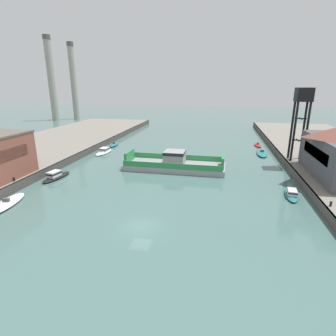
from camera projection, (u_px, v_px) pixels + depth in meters
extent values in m
plane|color=#476B66|center=(140.00, 226.00, 32.68)|extent=(400.00, 400.00, 0.00)
cube|color=gray|center=(2.00, 161.00, 57.81)|extent=(28.00, 140.00, 1.54)
cube|color=#4C4742|center=(62.00, 165.00, 55.32)|extent=(0.30, 140.00, 1.54)
cube|color=#4C4742|center=(298.00, 178.00, 47.18)|extent=(0.30, 140.00, 1.54)
cube|color=#939399|center=(175.00, 167.00, 54.76)|extent=(20.18, 7.55, 1.10)
cube|color=#2D8947|center=(178.00, 157.00, 57.72)|extent=(19.23, 0.52, 1.10)
cube|color=#2D8947|center=(171.00, 166.00, 51.16)|extent=(19.23, 0.52, 1.10)
cube|color=#939399|center=(175.00, 157.00, 54.21)|extent=(4.09, 4.01, 2.68)
cube|color=black|center=(175.00, 153.00, 53.92)|extent=(4.13, 4.05, 0.60)
cube|color=#2D8947|center=(223.00, 161.00, 52.38)|extent=(0.60, 5.00, 2.20)
cube|color=#2D8947|center=(130.00, 156.00, 56.18)|extent=(0.60, 5.00, 2.20)
ellipsoid|color=red|center=(258.00, 145.00, 75.74)|extent=(2.14, 5.12, 0.52)
cube|color=#4C4C51|center=(258.00, 143.00, 75.59)|extent=(0.61, 0.46, 0.50)
ellipsoid|color=black|center=(57.00, 177.00, 49.44)|extent=(2.89, 7.06, 0.49)
cube|color=silver|center=(54.00, 174.00, 48.75)|extent=(1.72, 2.56, 1.01)
cube|color=black|center=(54.00, 173.00, 48.72)|extent=(1.76, 2.63, 0.30)
ellipsoid|color=#237075|center=(114.00, 145.00, 76.33)|extent=(2.52, 5.78, 0.59)
cube|color=#4C4C51|center=(114.00, 143.00, 76.17)|extent=(0.69, 0.48, 0.50)
ellipsoid|color=#237075|center=(262.00, 153.00, 66.79)|extent=(3.01, 8.49, 0.59)
cube|color=#4C4C51|center=(262.00, 151.00, 66.63)|extent=(0.90, 0.45, 0.50)
ellipsoid|color=white|center=(7.00, 203.00, 38.25)|extent=(3.68, 8.13, 0.57)
cube|color=#4C4C51|center=(6.00, 200.00, 38.10)|extent=(0.95, 0.53, 0.50)
ellipsoid|color=#237075|center=(291.00, 195.00, 41.45)|extent=(2.49, 6.31, 0.51)
cube|color=silver|center=(292.00, 192.00, 40.86)|extent=(1.50, 2.28, 0.71)
cube|color=black|center=(292.00, 191.00, 40.83)|extent=(1.54, 2.35, 0.21)
ellipsoid|color=white|center=(104.00, 152.00, 67.93)|extent=(2.82, 7.16, 0.42)
cube|color=silver|center=(104.00, 149.00, 68.23)|extent=(1.85, 2.55, 0.85)
cube|color=black|center=(104.00, 149.00, 68.20)|extent=(1.91, 2.62, 0.25)
cube|color=black|center=(5.00, 156.00, 41.37)|extent=(0.08, 10.19, 1.96)
cube|color=black|center=(315.00, 152.00, 45.00)|extent=(0.08, 12.01, 1.83)
cylinder|color=black|center=(291.00, 130.00, 55.65)|extent=(0.44, 0.44, 11.71)
cylinder|color=black|center=(303.00, 131.00, 55.24)|extent=(0.44, 0.44, 11.71)
cylinder|color=black|center=(294.00, 132.00, 53.51)|extent=(0.44, 0.44, 11.71)
cylinder|color=black|center=(307.00, 133.00, 53.10)|extent=(0.44, 0.44, 11.71)
cube|color=black|center=(298.00, 140.00, 54.89)|extent=(2.28, 0.20, 0.20)
cube|color=black|center=(298.00, 140.00, 54.89)|extent=(0.20, 2.28, 0.20)
cube|color=black|center=(301.00, 119.00, 53.63)|extent=(2.28, 0.20, 0.20)
cube|color=black|center=(301.00, 119.00, 53.63)|extent=(0.20, 2.28, 0.20)
cube|color=black|center=(304.00, 95.00, 52.29)|extent=(2.96, 2.96, 2.62)
cylinder|color=black|center=(14.00, 180.00, 43.37)|extent=(0.28, 0.28, 0.55)
sphere|color=black|center=(14.00, 178.00, 43.29)|extent=(0.32, 0.32, 0.32)
cylinder|color=black|center=(331.00, 204.00, 34.34)|extent=(0.28, 0.28, 0.55)
sphere|color=black|center=(331.00, 202.00, 34.26)|extent=(0.32, 0.32, 0.32)
cylinder|color=#9E998E|center=(51.00, 79.00, 126.72)|extent=(3.19, 3.19, 38.08)
cylinder|color=#4C4C4C|center=(46.00, 37.00, 121.46)|extent=(3.45, 3.45, 2.00)
cylinder|color=#9E998E|center=(74.00, 82.00, 131.69)|extent=(2.87, 2.87, 35.88)
cylinder|color=#4C4C4C|center=(70.00, 44.00, 126.76)|extent=(3.10, 3.10, 2.00)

